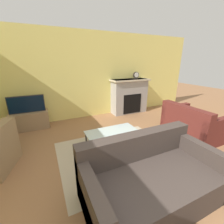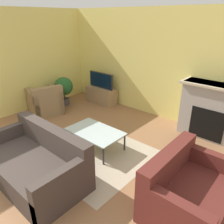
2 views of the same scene
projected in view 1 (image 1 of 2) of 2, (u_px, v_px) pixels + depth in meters
name	position (u px, v px, depth m)	size (l,w,h in m)	color
wall_back	(80.00, 77.00, 4.71)	(8.56, 0.06, 2.70)	#EADB72
area_rug	(117.00, 153.00, 3.11)	(2.31, 1.90, 0.00)	#B7A88E
fireplace	(129.00, 96.00, 5.39)	(1.40, 0.51, 1.22)	#9E9993
tv_stand	(30.00, 121.00, 4.17)	(0.98, 0.41, 0.48)	#997A56
tv	(27.00, 104.00, 4.01)	(0.89, 0.06, 0.46)	#232328
couch_sectional	(150.00, 179.00, 2.04)	(1.84, 1.00, 0.82)	#3D332D
couch_loveseat	(192.00, 125.00, 3.76)	(0.92, 1.31, 0.82)	#5B231E
coffee_table	(114.00, 134.00, 3.15)	(1.11, 0.70, 0.38)	#333338
mantel_clock	(136.00, 75.00, 5.26)	(0.21, 0.07, 0.24)	#28231E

